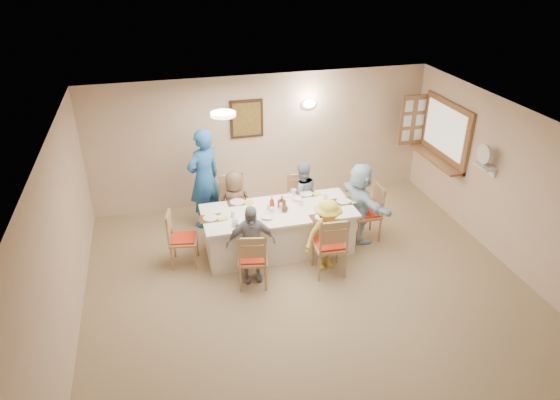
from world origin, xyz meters
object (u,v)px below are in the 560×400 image
object	(u,v)px
chair_front_left	(253,257)
diner_back_left	(235,204)
chair_left_end	(183,238)
dining_table	(278,230)
chair_back_right	(299,200)
serving_hatch	(446,132)
chair_front_right	(329,244)
diner_front_left	(251,244)
diner_front_right	(327,235)
caregiver	(204,179)
chair_back_left	(234,205)
desk_fan	(485,158)
diner_back_right	(302,195)
condiment_ketchup	(272,203)
diner_right_end	(360,202)
chair_right_end	(366,212)

from	to	relation	value
chair_front_left	diner_back_left	world-z (taller)	diner_back_left
chair_left_end	chair_front_left	bearing A→B (deg)	-120.03
dining_table	chair_front_left	bearing A→B (deg)	-126.87
diner_back_left	chair_front_left	bearing A→B (deg)	88.86
chair_back_right	chair_front_left	bearing A→B (deg)	-121.88
serving_hatch	chair_front_right	xyz separation A→B (m)	(-2.78, -1.60, -0.98)
chair_front_right	diner_front_left	bearing A→B (deg)	-2.06
diner_front_right	caregiver	world-z (taller)	caregiver
chair_back_left	chair_back_right	world-z (taller)	chair_back_left
serving_hatch	caregiver	size ratio (longest dim) A/B	0.82
desk_fan	chair_front_left	world-z (taller)	desk_fan
dining_table	caregiver	size ratio (longest dim) A/B	1.35
caregiver	diner_front_left	bearing A→B (deg)	73.93
chair_left_end	chair_back_right	bearing A→B (deg)	-59.52
dining_table	diner_back_left	bearing A→B (deg)	131.42
chair_back_left	diner_back_right	distance (m)	1.21
diner_front_right	condiment_ketchup	world-z (taller)	diner_front_right
chair_back_left	serving_hatch	bearing A→B (deg)	1.23
chair_back_left	condiment_ketchup	bearing A→B (deg)	-54.66
chair_front_left	diner_front_left	xyz separation A→B (m)	(0.00, 0.12, 0.16)
chair_front_right	caregiver	distance (m)	2.59
chair_back_left	condiment_ketchup	xyz separation A→B (m)	(0.51, -0.75, 0.37)
dining_table	diner_right_end	distance (m)	1.46
serving_hatch	diner_back_left	distance (m)	4.09
serving_hatch	diner_back_right	world-z (taller)	serving_hatch
chair_front_left	dining_table	bearing A→B (deg)	-115.14
chair_front_left	caregiver	distance (m)	2.05
condiment_ketchup	diner_back_right	bearing A→B (deg)	42.09
chair_back_left	caregiver	bearing A→B (deg)	143.40
dining_table	diner_front_left	distance (m)	0.94
chair_front_left	chair_right_end	size ratio (longest dim) A/B	0.96
dining_table	diner_right_end	world-z (taller)	diner_right_end
chair_left_end	chair_back_left	bearing A→B (deg)	-39.83
chair_back_right	diner_front_left	bearing A→B (deg)	-124.04
desk_fan	chair_front_right	distance (m)	2.88
chair_back_right	diner_front_right	xyz separation A→B (m)	(0.00, -1.48, 0.15)
diner_back_right	condiment_ketchup	xyz separation A→B (m)	(-0.69, -0.63, 0.25)
serving_hatch	desk_fan	world-z (taller)	serving_hatch
chair_left_end	diner_right_end	world-z (taller)	diner_right_end
chair_front_right	diner_right_end	distance (m)	1.16
diner_back_left	diner_back_right	bearing A→B (deg)	178.86
chair_right_end	diner_right_end	bearing A→B (deg)	-89.26
chair_right_end	diner_front_left	bearing A→B (deg)	-71.71
desk_fan	chair_front_right	size ratio (longest dim) A/B	0.29
chair_front_left	chair_right_end	distance (m)	2.29
chair_left_end	diner_front_left	world-z (taller)	diner_front_left
dining_table	chair_front_left	xyz separation A→B (m)	(-0.60, -0.80, 0.09)
chair_left_end	diner_front_left	bearing A→B (deg)	-115.52
chair_front_right	diner_back_right	bearing A→B (deg)	-86.35
chair_back_left	dining_table	bearing A→B (deg)	-51.86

